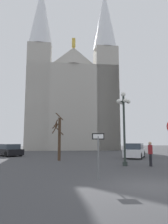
{
  "coord_description": "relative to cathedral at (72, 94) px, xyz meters",
  "views": [
    {
      "loc": [
        -4.11,
        -8.0,
        1.85
      ],
      "look_at": [
        0.18,
        16.94,
        5.26
      ],
      "focal_mm": 33.5,
      "sensor_mm": 36.0,
      "label": 1
    }
  ],
  "objects": [
    {
      "name": "pedestrian_walking",
      "position": [
        2.6,
        -26.74,
        -9.91
      ],
      "size": [
        0.32,
        0.32,
        1.73
      ],
      "color": "black",
      "rests_on": "ground"
    },
    {
      "name": "one_way_arrow_sign",
      "position": [
        -2.26,
        -30.98,
        -9.56
      ],
      "size": [
        0.6,
        0.11,
        2.18
      ],
      "color": "slate",
      "rests_on": "ground"
    },
    {
      "name": "cathedral",
      "position": [
        0.0,
        0.0,
        0.0
      ],
      "size": [
        17.77,
        11.24,
        33.58
      ],
      "color": "#ADA89E",
      "rests_on": "ground"
    },
    {
      "name": "bare_tree",
      "position": [
        -3.66,
        -21.43,
        -8.8
      ],
      "size": [
        1.05,
        1.26,
        4.36
      ],
      "color": "#473323",
      "rests_on": "ground"
    },
    {
      "name": "parked_car_near_black",
      "position": [
        -9.21,
        -14.78,
        -10.31
      ],
      "size": [
        3.92,
        4.49,
        1.39
      ],
      "color": "black",
      "rests_on": "ground"
    },
    {
      "name": "ground_plane",
      "position": [
        -0.56,
        -32.91,
        -10.96
      ],
      "size": [
        120.0,
        120.0,
        0.0
      ],
      "primitive_type": "plane",
      "color": "#424244"
    },
    {
      "name": "street_lamp",
      "position": [
        0.89,
        -26.18,
        -7.51
      ],
      "size": [
        1.09,
        1.09,
        5.47
      ],
      "color": "#2D3833",
      "rests_on": "ground"
    },
    {
      "name": "parked_car_far_white",
      "position": [
        4.39,
        -19.82,
        -10.26
      ],
      "size": [
        3.71,
        4.57,
        1.51
      ],
      "color": "silver",
      "rests_on": "ground"
    }
  ]
}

